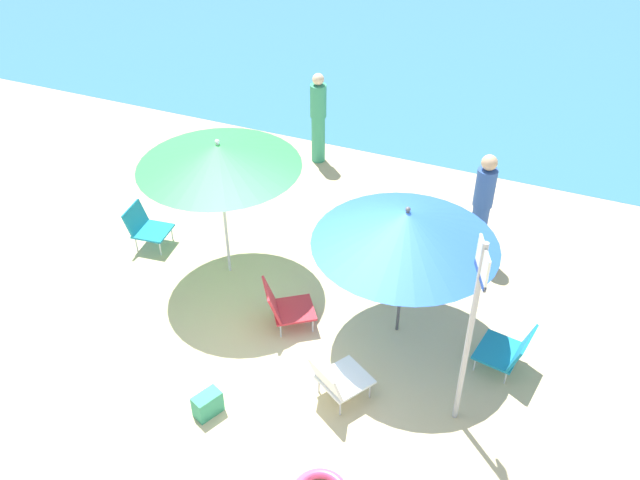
{
  "coord_description": "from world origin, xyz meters",
  "views": [
    {
      "loc": [
        2.46,
        -4.93,
        5.95
      ],
      "look_at": [
        -0.27,
        1.6,
        0.7
      ],
      "focal_mm": 37.98,
      "sensor_mm": 36.0,
      "label": 1
    }
  ],
  "objects_px": {
    "umbrella_blue": "(406,228)",
    "beach_chair_b": "(284,306)",
    "person_a": "(482,206)",
    "person_b": "(318,118)",
    "warning_sign": "(473,315)",
    "umbrella_green": "(218,155)",
    "beach_chair_a": "(336,379)",
    "beach_chair_c": "(146,226)",
    "beach_bag": "(208,404)",
    "beach_chair_d": "(509,350)"
  },
  "relations": [
    {
      "from": "beach_chair_d",
      "to": "person_a",
      "type": "bearing_deg",
      "value": -58.33
    },
    {
      "from": "beach_chair_d",
      "to": "warning_sign",
      "type": "relative_size",
      "value": 0.27
    },
    {
      "from": "warning_sign",
      "to": "beach_bag",
      "type": "xyz_separation_m",
      "value": [
        -2.5,
        -1.0,
        -1.36
      ]
    },
    {
      "from": "umbrella_green",
      "to": "warning_sign",
      "type": "height_order",
      "value": "warning_sign"
    },
    {
      "from": "beach_chair_d",
      "to": "warning_sign",
      "type": "distance_m",
      "value": 1.54
    },
    {
      "from": "beach_chair_a",
      "to": "person_b",
      "type": "bearing_deg",
      "value": 56.13
    },
    {
      "from": "umbrella_blue",
      "to": "beach_chair_c",
      "type": "distance_m",
      "value": 4.09
    },
    {
      "from": "umbrella_green",
      "to": "beach_chair_b",
      "type": "xyz_separation_m",
      "value": [
        1.17,
        -0.7,
        -1.5
      ]
    },
    {
      "from": "umbrella_blue",
      "to": "beach_chair_b",
      "type": "bearing_deg",
      "value": -160.34
    },
    {
      "from": "beach_chair_b",
      "to": "warning_sign",
      "type": "distance_m",
      "value": 2.66
    },
    {
      "from": "beach_chair_b",
      "to": "warning_sign",
      "type": "xyz_separation_m",
      "value": [
        2.32,
        -0.58,
        1.17
      ]
    },
    {
      "from": "beach_chair_c",
      "to": "warning_sign",
      "type": "xyz_separation_m",
      "value": [
        4.88,
        -1.36,
        1.17
      ]
    },
    {
      "from": "umbrella_blue",
      "to": "beach_chair_b",
      "type": "xyz_separation_m",
      "value": [
        -1.33,
        -0.48,
        -1.23
      ]
    },
    {
      "from": "person_a",
      "to": "beach_chair_c",
      "type": "bearing_deg",
      "value": -7.63
    },
    {
      "from": "umbrella_blue",
      "to": "warning_sign",
      "type": "xyz_separation_m",
      "value": [
        0.99,
        -1.05,
        -0.07
      ]
    },
    {
      "from": "umbrella_blue",
      "to": "beach_chair_a",
      "type": "height_order",
      "value": "umbrella_blue"
    },
    {
      "from": "warning_sign",
      "to": "beach_chair_a",
      "type": "bearing_deg",
      "value": 169.79
    },
    {
      "from": "beach_chair_c",
      "to": "umbrella_green",
      "type": "bearing_deg",
      "value": -9.91
    },
    {
      "from": "beach_chair_b",
      "to": "beach_chair_d",
      "type": "bearing_deg",
      "value": -28.32
    },
    {
      "from": "umbrella_blue",
      "to": "beach_chair_a",
      "type": "distance_m",
      "value": 1.84
    },
    {
      "from": "umbrella_green",
      "to": "beach_chair_b",
      "type": "distance_m",
      "value": 2.03
    },
    {
      "from": "beach_chair_d",
      "to": "person_a",
      "type": "xyz_separation_m",
      "value": [
        -0.81,
        2.04,
        0.53
      ]
    },
    {
      "from": "beach_chair_c",
      "to": "umbrella_blue",
      "type": "bearing_deg",
      "value": -11.25
    },
    {
      "from": "person_b",
      "to": "beach_chair_c",
      "type": "bearing_deg",
      "value": 39.08
    },
    {
      "from": "umbrella_green",
      "to": "warning_sign",
      "type": "distance_m",
      "value": 3.73
    },
    {
      "from": "beach_chair_d",
      "to": "person_b",
      "type": "bearing_deg",
      "value": -33.04
    },
    {
      "from": "beach_chair_b",
      "to": "person_a",
      "type": "relative_size",
      "value": 0.48
    },
    {
      "from": "beach_chair_b",
      "to": "beach_chair_c",
      "type": "height_order",
      "value": "beach_chair_b"
    },
    {
      "from": "beach_chair_c",
      "to": "person_b",
      "type": "bearing_deg",
      "value": 60.6
    },
    {
      "from": "person_a",
      "to": "warning_sign",
      "type": "relative_size",
      "value": 0.68
    },
    {
      "from": "beach_chair_d",
      "to": "person_a",
      "type": "height_order",
      "value": "person_a"
    },
    {
      "from": "umbrella_green",
      "to": "beach_chair_d",
      "type": "relative_size",
      "value": 3.22
    },
    {
      "from": "beach_chair_c",
      "to": "beach_bag",
      "type": "relative_size",
      "value": 1.99
    },
    {
      "from": "person_b",
      "to": "umbrella_green",
      "type": "bearing_deg",
      "value": 62.55
    },
    {
      "from": "beach_chair_b",
      "to": "beach_bag",
      "type": "relative_size",
      "value": 2.49
    },
    {
      "from": "beach_chair_c",
      "to": "beach_chair_d",
      "type": "relative_size",
      "value": 0.95
    },
    {
      "from": "beach_chair_b",
      "to": "beach_chair_d",
      "type": "xyz_separation_m",
      "value": [
        2.7,
        0.33,
        -0.02
      ]
    },
    {
      "from": "beach_chair_a",
      "to": "beach_chair_d",
      "type": "relative_size",
      "value": 1.21
    },
    {
      "from": "person_b",
      "to": "warning_sign",
      "type": "height_order",
      "value": "warning_sign"
    },
    {
      "from": "person_b",
      "to": "warning_sign",
      "type": "distance_m",
      "value": 5.83
    },
    {
      "from": "umbrella_blue",
      "to": "beach_bag",
      "type": "distance_m",
      "value": 2.92
    },
    {
      "from": "umbrella_blue",
      "to": "person_a",
      "type": "height_order",
      "value": "umbrella_blue"
    },
    {
      "from": "person_a",
      "to": "umbrella_blue",
      "type": "bearing_deg",
      "value": 46.23
    },
    {
      "from": "beach_chair_a",
      "to": "warning_sign",
      "type": "distance_m",
      "value": 1.75
    },
    {
      "from": "beach_chair_d",
      "to": "warning_sign",
      "type": "height_order",
      "value": "warning_sign"
    },
    {
      "from": "beach_chair_a",
      "to": "beach_chair_b",
      "type": "distance_m",
      "value": 1.35
    },
    {
      "from": "beach_chair_a",
      "to": "beach_bag",
      "type": "distance_m",
      "value": 1.43
    },
    {
      "from": "umbrella_blue",
      "to": "warning_sign",
      "type": "relative_size",
      "value": 0.91
    },
    {
      "from": "umbrella_green",
      "to": "beach_chair_c",
      "type": "relative_size",
      "value": 3.38
    },
    {
      "from": "umbrella_blue",
      "to": "beach_bag",
      "type": "height_order",
      "value": "umbrella_blue"
    }
  ]
}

